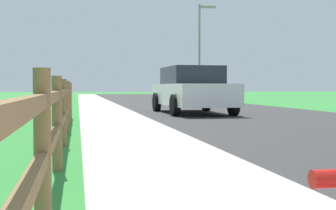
{
  "coord_description": "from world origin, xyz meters",
  "views": [
    {
      "loc": [
        -2.05,
        -0.72,
        0.92
      ],
      "look_at": [
        -0.44,
        7.9,
        0.59
      ],
      "focal_mm": 51.91,
      "sensor_mm": 36.0,
      "label": 1
    }
  ],
  "objects": [
    {
      "name": "rail_fence",
      "position": [
        -2.27,
        6.88,
        0.61
      ],
      "size": [
        0.11,
        13.46,
        1.04
      ],
      "color": "brown",
      "rests_on": "ground"
    },
    {
      "name": "parked_suv_white",
      "position": [
        1.86,
        15.7,
        0.82
      ],
      "size": [
        2.24,
        5.03,
        1.62
      ],
      "color": "white",
      "rests_on": "ground"
    },
    {
      "name": "grass_verge",
      "position": [
        -4.5,
        27.0,
        0.01
      ],
      "size": [
        5.0,
        66.0,
        0.0
      ],
      "primitive_type": "cube",
      "color": "#308035",
      "rests_on": "ground"
    },
    {
      "name": "curb_concrete",
      "position": [
        -3.0,
        27.0,
        0.0
      ],
      "size": [
        6.0,
        66.0,
        0.01
      ],
      "primitive_type": "cube",
      "color": "#C0A8A1",
      "rests_on": "ground"
    },
    {
      "name": "road_asphalt",
      "position": [
        3.5,
        27.0,
        0.0
      ],
      "size": [
        7.0,
        66.0,
        0.01
      ],
      "primitive_type": "cube",
      "color": "#2E2E2E",
      "rests_on": "ground"
    },
    {
      "name": "ground_plane",
      "position": [
        0.0,
        25.0,
        0.0
      ],
      "size": [
        120.0,
        120.0,
        0.0
      ],
      "primitive_type": "plane",
      "color": "#308035"
    },
    {
      "name": "street_lamp",
      "position": [
        6.04,
        30.67,
        3.79
      ],
      "size": [
        1.17,
        0.2,
        6.37
      ],
      "color": "gray",
      "rests_on": "ground"
    }
  ]
}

